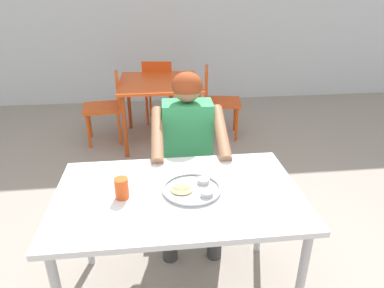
{
  "coord_description": "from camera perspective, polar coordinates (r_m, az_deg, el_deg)",
  "views": [
    {
      "loc": [
        -0.12,
        -1.37,
        1.69
      ],
      "look_at": [
        0.07,
        0.35,
        0.88
      ],
      "focal_mm": 31.84,
      "sensor_mm": 36.0,
      "label": 1
    }
  ],
  "objects": [
    {
      "name": "table_background_red",
      "position": [
        3.89,
        -5.42,
        9.35
      ],
      "size": [
        0.89,
        0.94,
        0.71
      ],
      "color": "#E04C19",
      "rests_on": "ground"
    },
    {
      "name": "chair_red_far",
      "position": [
        4.49,
        -5.62,
        9.49
      ],
      "size": [
        0.43,
        0.47,
        0.84
      ],
      "color": "#E54C18",
      "rests_on": "ground"
    },
    {
      "name": "diner_foreground",
      "position": [
        2.31,
        -0.6,
        -0.15
      ],
      "size": [
        0.5,
        0.56,
        1.18
      ],
      "color": "#383838",
      "rests_on": "ground"
    },
    {
      "name": "chair_foreground",
      "position": [
        2.61,
        -0.97,
        -2.76
      ],
      "size": [
        0.41,
        0.43,
        0.8
      ],
      "color": "#3F3F44",
      "rests_on": "ground"
    },
    {
      "name": "chair_red_left",
      "position": [
        4.02,
        -13.82,
        6.68
      ],
      "size": [
        0.46,
        0.44,
        0.79
      ],
      "color": "#D85119",
      "rests_on": "ground"
    },
    {
      "name": "thali_tray",
      "position": [
        1.76,
        0.07,
        -7.51
      ],
      "size": [
        0.31,
        0.31,
        0.03
      ],
      "color": "#B7BABF",
      "rests_on": "table_foreground"
    },
    {
      "name": "chair_red_right",
      "position": [
        4.05,
        4.02,
        7.78
      ],
      "size": [
        0.48,
        0.45,
        0.83
      ],
      "color": "#D34917",
      "rests_on": "ground"
    },
    {
      "name": "table_foreground",
      "position": [
        1.8,
        -2.29,
        -9.99
      ],
      "size": [
        1.25,
        0.77,
        0.73
      ],
      "color": "silver",
      "rests_on": "ground"
    },
    {
      "name": "drinking_cup",
      "position": [
        1.72,
        -11.71,
        -7.16
      ],
      "size": [
        0.07,
        0.07,
        0.11
      ],
      "color": "#D84C19",
      "rests_on": "table_foreground"
    }
  ]
}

